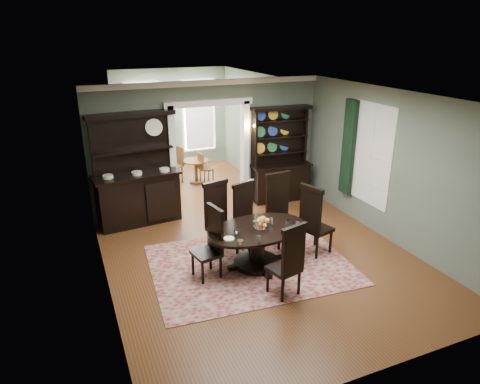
% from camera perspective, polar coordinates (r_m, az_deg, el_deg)
% --- Properties ---
extents(room, '(5.51, 6.01, 3.01)m').
position_cam_1_polar(room, '(7.41, 3.34, 1.48)').
color(room, brown).
rests_on(room, ground).
extents(parlor, '(3.51, 3.50, 3.01)m').
position_cam_1_polar(parlor, '(12.41, -7.97, 8.89)').
color(parlor, brown).
rests_on(parlor, ground).
extents(doorway_trim, '(2.08, 0.25, 2.57)m').
position_cam_1_polar(doorway_trim, '(10.02, -4.13, 6.82)').
color(doorway_trim, white).
rests_on(doorway_trim, floor).
extents(right_window, '(0.15, 1.47, 2.12)m').
position_cam_1_polar(right_window, '(9.52, 15.72, 5.25)').
color(right_window, white).
rests_on(right_window, wall_right).
extents(wall_sconce, '(0.27, 0.21, 0.21)m').
position_cam_1_polar(wall_sconce, '(10.16, 1.24, 8.63)').
color(wall_sconce, '#B87831').
rests_on(wall_sconce, back_wall_right).
extents(rug, '(3.72, 2.91, 0.01)m').
position_cam_1_polar(rug, '(7.94, 1.36, -9.61)').
color(rug, maroon).
rests_on(rug, floor).
extents(dining_table, '(2.02, 1.96, 0.74)m').
position_cam_1_polar(dining_table, '(7.68, 2.26, -6.37)').
color(dining_table, black).
rests_on(dining_table, rug).
extents(centerpiece, '(1.43, 0.92, 0.24)m').
position_cam_1_polar(centerpiece, '(7.53, 2.80, -4.47)').
color(centerpiece, white).
rests_on(centerpiece, dining_table).
extents(chair_far_left, '(0.63, 0.61, 1.41)m').
position_cam_1_polar(chair_far_left, '(8.08, -2.84, -3.19)').
color(chair_far_left, black).
rests_on(chair_far_left, rug).
extents(chair_far_mid, '(0.62, 0.60, 1.34)m').
position_cam_1_polar(chair_far_mid, '(8.22, 0.84, -3.02)').
color(chair_far_mid, black).
rests_on(chair_far_mid, rug).
extents(chair_far_right, '(0.56, 0.54, 1.43)m').
position_cam_1_polar(chair_far_right, '(8.50, 5.33, -1.95)').
color(chair_far_right, black).
rests_on(chair_far_right, rug).
extents(chair_end_left, '(0.52, 0.54, 1.27)m').
position_cam_1_polar(chair_end_left, '(7.33, -3.82, -6.49)').
color(chair_end_left, black).
rests_on(chair_end_left, rug).
extents(chair_end_right, '(0.61, 0.63, 1.40)m').
position_cam_1_polar(chair_end_right, '(8.08, 9.77, -3.55)').
color(chair_end_right, black).
rests_on(chair_end_right, rug).
extents(chair_near, '(0.57, 0.55, 1.28)m').
position_cam_1_polar(chair_near, '(6.78, 6.55, -8.91)').
color(chair_near, black).
rests_on(chair_near, rug).
extents(sideboard, '(1.90, 0.83, 2.43)m').
position_cam_1_polar(sideboard, '(9.58, -13.55, 0.82)').
color(sideboard, black).
rests_on(sideboard, floor).
extents(welsh_dresser, '(1.53, 0.66, 2.33)m').
position_cam_1_polar(welsh_dresser, '(10.68, 5.36, 3.36)').
color(welsh_dresser, black).
rests_on(welsh_dresser, floor).
extents(parlor_table, '(0.71, 0.71, 0.65)m').
position_cam_1_polar(parlor_table, '(12.00, -5.88, 3.20)').
color(parlor_table, brown).
rests_on(parlor_table, parlor_floor).
extents(parlor_chair_left, '(0.47, 0.46, 1.01)m').
position_cam_1_polar(parlor_chair_left, '(12.09, -8.49, 3.76)').
color(parlor_chair_left, brown).
rests_on(parlor_chair_left, parlor_floor).
extents(parlor_chair_right, '(0.40, 0.38, 0.90)m').
position_cam_1_polar(parlor_chair_right, '(11.86, -4.79, 3.30)').
color(parlor_chair_right, brown).
rests_on(parlor_chair_right, parlor_floor).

